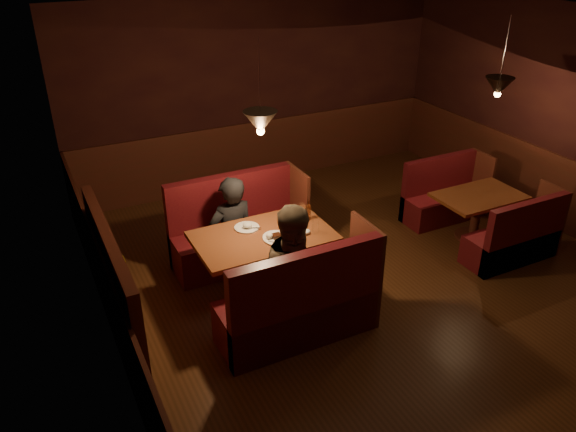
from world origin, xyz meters
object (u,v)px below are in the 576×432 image
main_table (265,249)px  second_table (478,206)px  second_bench_far (443,199)px  diner_b (297,252)px  second_bench_near (516,241)px  main_bench_near (302,310)px  diner_a (231,213)px  main_bench_far (238,235)px

main_table → second_table: main_table is taller
second_bench_far → main_table: bearing=-168.6°
main_table → diner_b: 0.61m
second_bench_near → second_bench_far: bearing=90.0°
second_table → second_bench_near: second_bench_near is taller
main_bench_near → second_bench_near: 3.05m
second_table → diner_a: size_ratio=0.70×
second_table → main_bench_near: bearing=-165.3°
second_bench_far → diner_b: size_ratio=0.73×
main_bench_near → second_table: bearing=14.7°
diner_a → diner_b: diner_b is taller
second_table → diner_a: diner_a is taller
second_bench_far → second_bench_near: bearing=-90.0°
second_bench_far → main_bench_near: bearing=-154.4°
main_table → second_bench_near: size_ratio=1.19×
main_bench_far → second_bench_far: 3.06m
main_bench_near → main_bench_far: bearing=90.0°
main_bench_far → diner_b: (0.09, -1.39, 0.49)m
main_bench_near → diner_a: diner_a is taller
main_bench_near → second_table: 3.13m
main_bench_far → second_bench_near: 3.43m
main_bench_near → diner_a: size_ratio=1.02×
main_bench_far → second_bench_far: main_bench_far is taller
main_table → second_table: size_ratio=1.32×
main_bench_near → main_table: bearing=91.1°
second_bench_near → diner_a: 3.52m
main_bench_near → diner_a: (-0.16, 1.45, 0.45)m
main_bench_near → diner_b: bearing=72.6°
second_table → second_bench_near: size_ratio=0.90×
main_table → second_bench_near: bearing=-13.2°
main_bench_far → second_table: main_bench_far is taller
main_table → diner_a: diner_a is taller
second_table → main_bench_far: bearing=163.6°
main_bench_near → second_bench_far: 3.38m
main_table → main_bench_near: main_bench_near is taller
main_bench_near → diner_b: 0.58m
diner_b → main_table: bearing=96.8°
second_table → diner_a: bearing=168.3°
main_bench_far → second_bench_far: (3.05, -0.22, -0.07)m
second_bench_far → diner_a: 3.25m
second_table → second_bench_near: bearing=-87.8°
second_bench_far → diner_b: 3.23m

